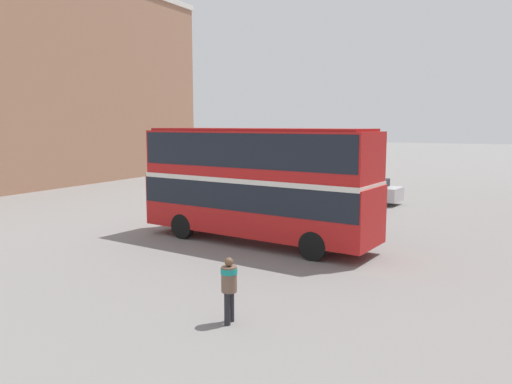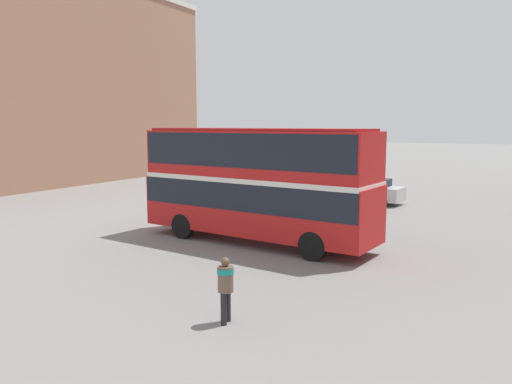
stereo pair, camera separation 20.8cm
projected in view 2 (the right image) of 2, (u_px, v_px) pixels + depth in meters
ground_plane at (283, 245)px, 20.15m from camera, size 240.00×240.00×0.00m
building_row_left at (35, 78)px, 40.48m from camera, size 8.92×33.49×17.10m
double_decker_bus at (256, 178)px, 20.28m from camera, size 10.33×3.67×4.70m
pedestrian_foreground at (226, 283)px, 12.14m from camera, size 0.46×0.46×1.66m
parked_car_kerb_near at (367, 191)px, 30.92m from camera, size 4.56×2.29×1.55m
parked_car_kerb_far at (301, 180)px, 36.48m from camera, size 4.76×2.86×1.69m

